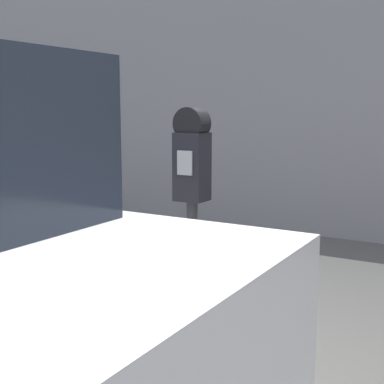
% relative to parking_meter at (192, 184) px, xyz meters
% --- Properties ---
extents(sidewalk, '(24.00, 2.80, 0.11)m').
position_rel_parking_meter_xyz_m(sidewalk, '(-0.46, 1.17, -1.08)').
color(sidewalk, '#BCB7AD').
rests_on(sidewalk, ground_plane).
extents(parking_meter, '(0.17, 0.15, 1.44)m').
position_rel_parking_meter_xyz_m(parking_meter, '(0.00, 0.00, 0.00)').
color(parking_meter, '#2D2D30').
rests_on(parking_meter, sidewalk).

